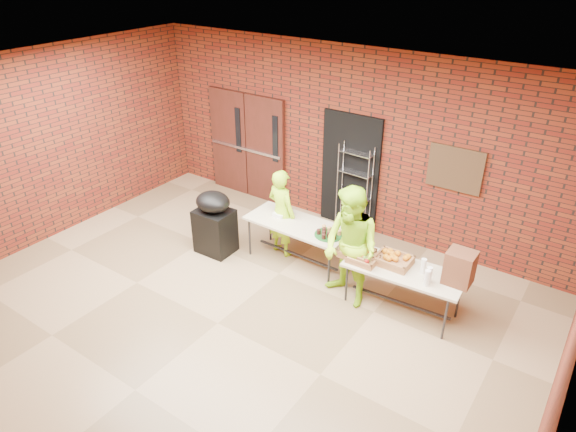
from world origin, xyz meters
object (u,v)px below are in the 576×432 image
object	(u,v)px
wire_rack	(354,189)
volunteer_woman	(281,213)
table_left	(298,227)
volunteer_man	(351,247)
table_right	(404,273)
coffee_dispenser	(460,268)
covered_grill	(214,222)

from	to	relation	value
wire_rack	volunteer_woman	distance (m)	1.46
table_left	volunteer_man	distance (m)	1.27
volunteer_woman	volunteer_man	xyz separation A→B (m)	(1.54, -0.51, 0.15)
table_right	volunteer_man	bearing A→B (deg)	-165.22
table_left	volunteer_man	world-z (taller)	volunteer_man
coffee_dispenser	volunteer_woman	size ratio (longest dim) A/B	0.31
table_right	coffee_dispenser	distance (m)	0.76
table_right	volunteer_man	distance (m)	0.80
volunteer_man	table_left	bearing A→B (deg)	178.29
table_right	coffee_dispenser	bearing A→B (deg)	5.75
volunteer_woman	volunteer_man	world-z (taller)	volunteer_man
covered_grill	volunteer_man	size ratio (longest dim) A/B	0.61
table_left	table_right	world-z (taller)	table_left
wire_rack	table_left	xyz separation A→B (m)	(-0.24, -1.40, -0.17)
table_left	volunteer_woman	xyz separation A→B (m)	(-0.37, 0.08, 0.10)
table_left	covered_grill	bearing A→B (deg)	-157.38
wire_rack	covered_grill	size ratio (longest dim) A/B	1.50
table_right	coffee_dispenser	xyz separation A→B (m)	(0.69, 0.12, 0.29)
coffee_dispenser	volunteer_man	distance (m)	1.45
coffee_dispenser	covered_grill	bearing A→B (deg)	-173.51
covered_grill	volunteer_man	xyz separation A→B (m)	(2.47, 0.09, 0.35)
covered_grill	volunteer_woman	distance (m)	1.12
covered_grill	table_left	bearing A→B (deg)	20.14
table_left	covered_grill	world-z (taller)	covered_grill
coffee_dispenser	volunteer_woman	world-z (taller)	volunteer_woman
volunteer_woman	volunteer_man	size ratio (longest dim) A/B	0.84
table_left	coffee_dispenser	xyz separation A→B (m)	(2.58, -0.08, 0.26)
coffee_dispenser	covered_grill	distance (m)	3.92
coffee_dispenser	volunteer_man	world-z (taller)	volunteer_man
wire_rack	table_left	world-z (taller)	wire_rack
covered_grill	volunteer_man	world-z (taller)	volunteer_man
coffee_dispenser	volunteer_man	bearing A→B (deg)	-165.87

